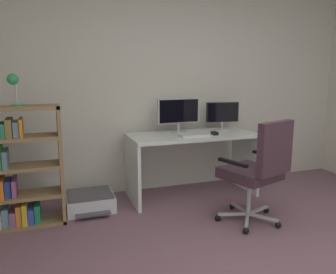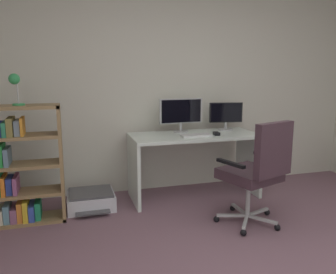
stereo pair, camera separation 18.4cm
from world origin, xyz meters
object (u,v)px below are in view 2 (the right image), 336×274
monitor_secondary (226,114)px  printer (91,200)px  computer_mouse (216,134)px  bookshelf (17,170)px  desk_lamp (15,83)px  monitor_main (181,112)px  desk (194,151)px  office_chair (257,169)px  keyboard (196,135)px

monitor_secondary → printer: size_ratio=0.79×
computer_mouse → bookshelf: bookshelf is taller
desk_lamp → computer_mouse: bearing=2.0°
monitor_main → monitor_secondary: bearing=0.0°
printer → computer_mouse: bearing=-3.9°
monitor_main → desk: bearing=-54.9°
computer_mouse → office_chair: 0.82m
office_chair → computer_mouse: bearing=94.5°
bookshelf → computer_mouse: bearing=2.0°
desk → bookshelf: bookshelf is taller
bookshelf → desk_lamp: size_ratio=3.94×
keyboard → bookshelf: bookshelf is taller
monitor_secondary → keyboard: (-0.50, -0.30, -0.18)m
monitor_main → keyboard: (0.08, -0.30, -0.23)m
keyboard → bookshelf: bearing=179.9°
keyboard → printer: size_ratio=0.66×
desk → computer_mouse: size_ratio=14.65×
monitor_main → keyboard: bearing=-74.7°
printer → keyboard: bearing=-4.8°
desk → monitor_main: monitor_main is taller
keyboard → computer_mouse: size_ratio=3.40×
monitor_main → bookshelf: (-1.77, -0.37, -0.45)m
printer → desk_lamp: bearing=-165.2°
computer_mouse → bookshelf: bearing=-171.0°
monitor_secondary → bookshelf: 2.41m
desk → desk_lamp: (-1.83, -0.21, 0.80)m
printer → bookshelf: bearing=-166.1°
desk → bookshelf: bearing=-173.7°
monitor_secondary → desk_lamp: size_ratio=1.39×
monitor_main → computer_mouse: size_ratio=5.23×
monitor_secondary → bookshelf: bearing=-171.1°
printer → office_chair: bearing=-31.2°
desk → computer_mouse: bearing=-32.0°
desk → monitor_main: size_ratio=2.80×
keyboard → desk_lamp: size_ratio=1.17×
keyboard → computer_mouse: bearing=-1.9°
desk → keyboard: 0.25m
computer_mouse → desk_lamp: size_ratio=0.34×
monitor_secondary → computer_mouse: bearing=-130.5°
monitor_secondary → office_chair: monitor_secondary is taller
computer_mouse → bookshelf: size_ratio=0.09×
monitor_main → bookshelf: bearing=-168.3°
desk_lamp → office_chair: bearing=-18.8°
monitor_main → desk_lamp: bearing=-168.0°
keyboard → office_chair: (0.31, -0.79, -0.19)m
monitor_secondary → keyboard: monitor_secondary is taller
computer_mouse → office_chair: office_chair is taller
monitor_main → desk_lamp: size_ratio=1.80×
monitor_main → keyboard: 0.38m
monitor_main → printer: (-1.08, -0.20, -0.89)m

